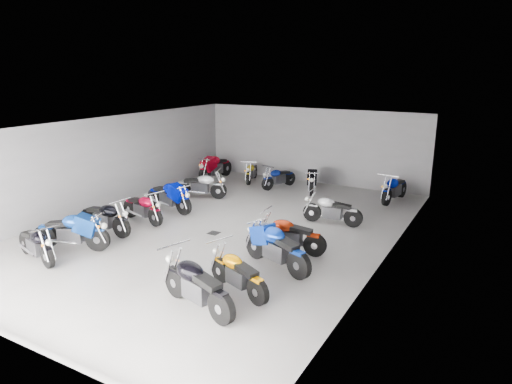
% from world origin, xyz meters
% --- Properties ---
extents(ground, '(14.00, 14.00, 0.00)m').
position_xyz_m(ground, '(0.00, 0.00, 0.00)').
color(ground, '#9C9994').
rests_on(ground, ground).
extents(wall_back, '(10.00, 0.10, 3.20)m').
position_xyz_m(wall_back, '(0.00, 7.00, 1.60)').
color(wall_back, gray).
rests_on(wall_back, ground).
extents(wall_left, '(0.10, 14.00, 3.20)m').
position_xyz_m(wall_left, '(-5.00, 0.00, 1.60)').
color(wall_left, gray).
rests_on(wall_left, ground).
extents(wall_right, '(0.10, 14.00, 3.20)m').
position_xyz_m(wall_right, '(5.00, 0.00, 1.60)').
color(wall_right, gray).
rests_on(wall_right, ground).
extents(ceiling, '(10.00, 14.00, 0.04)m').
position_xyz_m(ceiling, '(0.00, 0.00, 3.22)').
color(ceiling, black).
rests_on(ceiling, wall_back).
extents(drain_grate, '(0.32, 0.32, 0.01)m').
position_xyz_m(drain_grate, '(0.00, -0.50, 0.01)').
color(drain_grate, black).
rests_on(drain_grate, ground).
extents(motorcycle_left_a, '(1.90, 0.59, 0.84)m').
position_xyz_m(motorcycle_left_a, '(-2.82, -4.43, 0.46)').
color(motorcycle_left_a, black).
rests_on(motorcycle_left_a, ground).
extents(motorcycle_left_b, '(2.09, 0.95, 0.96)m').
position_xyz_m(motorcycle_left_b, '(-2.64, -3.46, 0.53)').
color(motorcycle_left_b, black).
rests_on(motorcycle_left_b, ground).
extents(motorcycle_left_c, '(2.10, 0.43, 0.92)m').
position_xyz_m(motorcycle_left_c, '(-2.83, -2.12, 0.50)').
color(motorcycle_left_c, black).
rests_on(motorcycle_left_c, ground).
extents(motorcycle_left_d, '(1.97, 0.58, 0.87)m').
position_xyz_m(motorcycle_left_d, '(-2.61, -0.74, 0.48)').
color(motorcycle_left_d, black).
rests_on(motorcycle_left_d, ground).
extents(motorcycle_left_e, '(2.17, 0.55, 0.96)m').
position_xyz_m(motorcycle_left_e, '(-2.63, 0.61, 0.52)').
color(motorcycle_left_e, black).
rests_on(motorcycle_left_e, ground).
extents(motorcycle_left_f, '(1.98, 0.85, 0.91)m').
position_xyz_m(motorcycle_left_f, '(-2.63, 2.47, 0.49)').
color(motorcycle_left_f, black).
rests_on(motorcycle_left_f, ground).
extents(motorcycle_right_a, '(2.17, 0.77, 0.97)m').
position_xyz_m(motorcycle_right_a, '(2.25, -4.39, 0.53)').
color(motorcycle_right_a, black).
rests_on(motorcycle_right_a, ground).
extents(motorcycle_right_b, '(1.86, 0.82, 0.86)m').
position_xyz_m(motorcycle_right_b, '(2.62, -3.37, 0.47)').
color(motorcycle_right_b, black).
rests_on(motorcycle_right_b, ground).
extents(motorcycle_right_c, '(2.18, 0.95, 1.00)m').
position_xyz_m(motorcycle_right_c, '(2.75, -1.78, 0.54)').
color(motorcycle_right_c, black).
rests_on(motorcycle_right_c, ground).
extents(motorcycle_right_d, '(2.03, 0.44, 0.89)m').
position_xyz_m(motorcycle_right_d, '(2.61, -0.68, 0.49)').
color(motorcycle_right_d, black).
rests_on(motorcycle_right_d, ground).
extents(motorcycle_right_f, '(1.95, 0.42, 0.86)m').
position_xyz_m(motorcycle_right_f, '(2.80, 2.07, 0.47)').
color(motorcycle_right_f, black).
rests_on(motorcycle_right_f, ground).
extents(motorcycle_back_a, '(0.46, 2.32, 1.02)m').
position_xyz_m(motorcycle_back_a, '(-3.90, 5.29, 0.56)').
color(motorcycle_back_a, black).
rests_on(motorcycle_back_a, ground).
extents(motorcycle_back_b, '(0.70, 1.80, 0.82)m').
position_xyz_m(motorcycle_back_b, '(-2.26, 5.72, 0.44)').
color(motorcycle_back_b, black).
rests_on(motorcycle_back_b, ground).
extents(motorcycle_back_c, '(0.71, 1.79, 0.81)m').
position_xyz_m(motorcycle_back_c, '(-0.74, 5.32, 0.44)').
color(motorcycle_back_c, black).
rests_on(motorcycle_back_c, ground).
extents(motorcycle_back_d, '(0.84, 1.96, 0.90)m').
position_xyz_m(motorcycle_back_d, '(0.72, 5.48, 0.49)').
color(motorcycle_back_d, black).
rests_on(motorcycle_back_d, ground).
extents(motorcycle_back_f, '(0.52, 2.08, 0.92)m').
position_xyz_m(motorcycle_back_f, '(3.94, 5.64, 0.50)').
color(motorcycle_back_f, black).
rests_on(motorcycle_back_f, ground).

